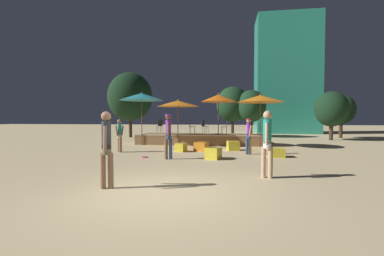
{
  "coord_description": "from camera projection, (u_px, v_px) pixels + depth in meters",
  "views": [
    {
      "loc": [
        1.48,
        -5.58,
        1.68
      ],
      "look_at": [
        0.0,
        4.84,
        1.28
      ],
      "focal_mm": 24.0,
      "sensor_mm": 36.0,
      "label": 1
    }
  ],
  "objects": [
    {
      "name": "person_4",
      "position": [
        267.0,
        140.0,
        7.18
      ],
      "size": [
        0.31,
        0.55,
        1.89
      ],
      "rotation": [
        0.0,
        0.0,
        2.91
      ],
      "color": "tan",
      "rests_on": "ground"
    },
    {
      "name": "patio_umbrella_0",
      "position": [
        178.0,
        104.0,
        15.63
      ],
      "size": [
        2.57,
        2.57,
        2.84
      ],
      "color": "brown",
      "rests_on": "ground"
    },
    {
      "name": "person_3",
      "position": [
        249.0,
        134.0,
        11.91
      ],
      "size": [
        0.29,
        0.49,
        1.67
      ],
      "rotation": [
        0.0,
        0.0,
        3.57
      ],
      "color": "tan",
      "rests_on": "ground"
    },
    {
      "name": "patio_umbrella_1",
      "position": [
        218.0,
        98.0,
        15.53
      ],
      "size": [
        2.18,
        2.18,
        3.19
      ],
      "color": "brown",
      "rests_on": "ground"
    },
    {
      "name": "background_tree_2",
      "position": [
        341.0,
        110.0,
        21.64
      ],
      "size": [
        2.24,
        2.24,
        3.65
      ],
      "color": "#3D2B1C",
      "rests_on": "ground"
    },
    {
      "name": "frisbee_disc",
      "position": [
        144.0,
        157.0,
        10.97
      ],
      "size": [
        0.28,
        0.28,
        0.03
      ],
      "color": "#E54C99",
      "rests_on": "ground"
    },
    {
      "name": "patio_umbrella_3",
      "position": [
        142.0,
        97.0,
        15.92
      ],
      "size": [
        2.69,
        2.69,
        3.32
      ],
      "color": "brown",
      "rests_on": "ground"
    },
    {
      "name": "bistro_chair_3",
      "position": [
        226.0,
        125.0,
        16.49
      ],
      "size": [
        0.4,
        0.4,
        0.9
      ],
      "rotation": [
        0.0,
        0.0,
        4.68
      ],
      "color": "#47474C",
      "rests_on": "wooden_deck"
    },
    {
      "name": "cube_seat_0",
      "position": [
        181.0,
        147.0,
        12.9
      ],
      "size": [
        0.6,
        0.6,
        0.42
      ],
      "rotation": [
        0.0,
        0.0,
        -0.33
      ],
      "color": "yellow",
      "rests_on": "ground"
    },
    {
      "name": "bistro_chair_1",
      "position": [
        160.0,
        125.0,
        18.25
      ],
      "size": [
        0.48,
        0.48,
        0.9
      ],
      "rotation": [
        0.0,
        0.0,
        3.81
      ],
      "color": "#2D3338",
      "rests_on": "wooden_deck"
    },
    {
      "name": "cube_seat_1",
      "position": [
        213.0,
        153.0,
        10.58
      ],
      "size": [
        0.72,
        0.72,
        0.47
      ],
      "rotation": [
        0.0,
        0.0,
        -0.35
      ],
      "color": "yellow",
      "rests_on": "ground"
    },
    {
      "name": "distant_building",
      "position": [
        286.0,
        76.0,
        28.91
      ],
      "size": [
        6.7,
        4.07,
        12.98
      ],
      "color": "teal",
      "rests_on": "ground"
    },
    {
      "name": "person_0",
      "position": [
        120.0,
        135.0,
        12.66
      ],
      "size": [
        0.34,
        0.44,
        1.63
      ],
      "rotation": [
        0.0,
        0.0,
        2.54
      ],
      "color": "#997051",
      "rests_on": "ground"
    },
    {
      "name": "bistro_chair_2",
      "position": [
        191.0,
        125.0,
        16.64
      ],
      "size": [
        0.4,
        0.4,
        0.9
      ],
      "rotation": [
        0.0,
        0.0,
        1.68
      ],
      "color": "#2D3338",
      "rests_on": "wooden_deck"
    },
    {
      "name": "background_tree_0",
      "position": [
        130.0,
        97.0,
        22.38
      ],
      "size": [
        3.85,
        3.85,
        5.67
      ],
      "color": "#3D2B1C",
      "rests_on": "ground"
    },
    {
      "name": "bistro_chair_0",
      "position": [
        204.0,
        125.0,
        17.41
      ],
      "size": [
        0.45,
        0.45,
        0.9
      ],
      "rotation": [
        0.0,
        0.0,
        1.14
      ],
      "color": "#2D3338",
      "rests_on": "wooden_deck"
    },
    {
      "name": "ground_plane",
      "position": [
        162.0,
        193.0,
        5.79
      ],
      "size": [
        120.0,
        120.0,
        0.0
      ],
      "primitive_type": "plane",
      "color": "#D1B784"
    },
    {
      "name": "background_tree_4",
      "position": [
        251.0,
        106.0,
        22.67
      ],
      "size": [
        2.59,
        2.59,
        4.17
      ],
      "color": "#3D2B1C",
      "rests_on": "ground"
    },
    {
      "name": "background_tree_1",
      "position": [
        233.0,
        104.0,
        23.58
      ],
      "size": [
        2.95,
        2.95,
        4.58
      ],
      "color": "#3D2B1C",
      "rests_on": "ground"
    },
    {
      "name": "patio_umbrella_2",
      "position": [
        260.0,
        99.0,
        14.85
      ],
      "size": [
        2.71,
        2.71,
        3.1
      ],
      "color": "brown",
      "rests_on": "ground"
    },
    {
      "name": "cube_seat_2",
      "position": [
        233.0,
        146.0,
        13.4
      ],
      "size": [
        0.7,
        0.7,
        0.49
      ],
      "rotation": [
        0.0,
        0.0,
        0.2
      ],
      "color": "yellow",
      "rests_on": "ground"
    },
    {
      "name": "background_tree_3",
      "position": [
        331.0,
        109.0,
        19.56
      ],
      "size": [
        2.45,
        2.45,
        3.73
      ],
      "color": "#3D2B1C",
      "rests_on": "ground"
    },
    {
      "name": "cube_seat_4",
      "position": [
        276.0,
        153.0,
        11.11
      ],
      "size": [
        0.64,
        0.64,
        0.38
      ],
      "rotation": [
        0.0,
        0.0,
        0.05
      ],
      "color": "yellow",
      "rests_on": "ground"
    },
    {
      "name": "person_2",
      "position": [
        168.0,
        133.0,
        10.47
      ],
      "size": [
        0.31,
        0.49,
        1.85
      ],
      "rotation": [
        0.0,
        0.0,
        0.24
      ],
      "color": "brown",
      "rests_on": "ground"
    },
    {
      "name": "wooden_deck",
      "position": [
        201.0,
        139.0,
        17.08
      ],
      "size": [
        8.13,
        3.07,
        0.68
      ],
      "color": "olive",
      "rests_on": "ground"
    },
    {
      "name": "person_1",
      "position": [
        106.0,
        146.0,
        6.11
      ],
      "size": [
        0.3,
        0.54,
        1.84
      ],
      "rotation": [
        0.0,
        0.0,
        0.3
      ],
      "color": "#997051",
      "rests_on": "ground"
    },
    {
      "name": "cube_seat_3",
      "position": [
        201.0,
        146.0,
        13.19
      ],
      "size": [
        0.78,
        0.78,
        0.45
      ],
      "rotation": [
        0.0,
        0.0,
        -0.32
      ],
      "color": "orange",
      "rests_on": "ground"
    }
  ]
}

